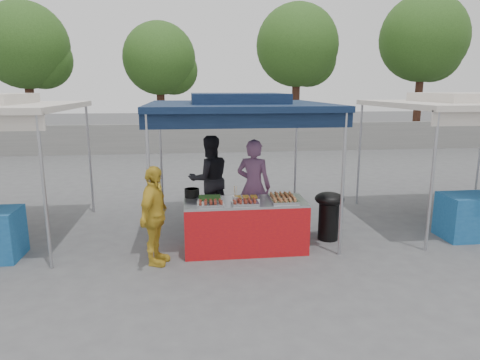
{
  "coord_description": "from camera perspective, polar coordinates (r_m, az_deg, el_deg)",
  "views": [
    {
      "loc": [
        -0.9,
        -6.83,
        2.68
      ],
      "look_at": [
        0.0,
        0.6,
        1.05
      ],
      "focal_mm": 32.0,
      "sensor_mm": 36.0,
      "label": 1
    }
  ],
  "objects": [
    {
      "name": "helper_man",
      "position": [
        8.57,
        -4.08,
        0.11
      ],
      "size": [
        0.99,
        0.85,
        1.75
      ],
      "primitive_type": "imported",
      "rotation": [
        0.0,
        0.0,
        3.38
      ],
      "color": "black",
      "rests_on": "ground_plane"
    },
    {
      "name": "customer_person",
      "position": [
        6.62,
        -11.36,
        -4.72
      ],
      "size": [
        0.62,
        0.97,
        1.54
      ],
      "primitive_type": "imported",
      "rotation": [
        0.0,
        0.0,
        1.27
      ],
      "color": "gold",
      "rests_on": "ground_plane"
    },
    {
      "name": "food_tray_bl",
      "position": [
        7.04,
        -4.06,
        -2.5
      ],
      "size": [
        0.42,
        0.3,
        0.07
      ],
      "color": "#B8B8BD",
      "rests_on": "vendor_table"
    },
    {
      "name": "back_wall",
      "position": [
        17.97,
        -4.03,
        5.6
      ],
      "size": [
        40.0,
        0.25,
        1.2
      ],
      "primitive_type": "cube",
      "color": "slate",
      "rests_on": "ground_plane"
    },
    {
      "name": "vendor_woman",
      "position": [
        7.93,
        1.83,
        -0.85
      ],
      "size": [
        0.76,
        0.65,
        1.76
      ],
      "primitive_type": "imported",
      "rotation": [
        0.0,
        0.0,
        2.71
      ],
      "color": "#7E5077",
      "rests_on": "ground_plane"
    },
    {
      "name": "ground_plane",
      "position": [
        7.39,
        0.57,
        -8.98
      ],
      "size": [
        80.0,
        80.0,
        0.0
      ],
      "primitive_type": "plane",
      "color": "#525355"
    },
    {
      "name": "crate_left",
      "position": [
        7.69,
        -3.81,
        -7.06
      ],
      "size": [
        0.45,
        0.32,
        0.27
      ],
      "primitive_type": "cube",
      "color": "#123995",
      "rests_on": "ground_plane"
    },
    {
      "name": "food_tray_fr",
      "position": [
        6.92,
        5.98,
        -2.82
      ],
      "size": [
        0.42,
        0.3,
        0.07
      ],
      "color": "#B8B8BD",
      "rests_on": "vendor_table"
    },
    {
      "name": "tree_0",
      "position": [
        20.75,
        -26.29,
        15.35
      ],
      "size": [
        3.64,
        3.6,
        6.19
      ],
      "color": "#3B2017",
      "rests_on": "ground_plane"
    },
    {
      "name": "food_tray_fl",
      "position": [
        6.74,
        -3.95,
        -3.19
      ],
      "size": [
        0.42,
        0.3,
        0.07
      ],
      "color": "#B8B8BD",
      "rests_on": "vendor_table"
    },
    {
      "name": "wok_burner",
      "position": [
        7.77,
        11.77,
        -4.14
      ],
      "size": [
        0.52,
        0.52,
        0.87
      ],
      "rotation": [
        0.0,
        0.0,
        -0.12
      ],
      "color": "black",
      "rests_on": "ground_plane"
    },
    {
      "name": "crate_stacked",
      "position": [
        7.75,
        2.36,
        -4.19
      ],
      "size": [
        0.52,
        0.37,
        0.31
      ],
      "primitive_type": "cube",
      "color": "#123995",
      "rests_on": "crate_right"
    },
    {
      "name": "vendor_table",
      "position": [
        7.15,
        0.68,
        -6.09
      ],
      "size": [
        2.0,
        0.8,
        0.85
      ],
      "color": "#B21115",
      "rests_on": "ground_plane"
    },
    {
      "name": "cooking_pot",
      "position": [
        7.29,
        -6.43,
        -1.72
      ],
      "size": [
        0.25,
        0.25,
        0.15
      ],
      "primitive_type": "cylinder",
      "color": "black",
      "rests_on": "vendor_table"
    },
    {
      "name": "food_tray_fm",
      "position": [
        6.79,
        0.66,
        -3.04
      ],
      "size": [
        0.42,
        0.3,
        0.07
      ],
      "color": "#B8B8BD",
      "rests_on": "vendor_table"
    },
    {
      "name": "food_tray_bm",
      "position": [
        7.07,
        0.81,
        -2.41
      ],
      "size": [
        0.42,
        0.3,
        0.07
      ],
      "color": "#B8B8BD",
      "rests_on": "vendor_table"
    },
    {
      "name": "food_tray_br",
      "position": [
        7.22,
        5.53,
        -2.16
      ],
      "size": [
        0.42,
        0.3,
        0.07
      ],
      "color": "#B8B8BD",
      "rests_on": "vendor_table"
    },
    {
      "name": "crate_right",
      "position": [
        7.84,
        2.34,
        -6.43
      ],
      "size": [
        0.54,
        0.38,
        0.33
      ],
      "primitive_type": "cube",
      "color": "#123995",
      "rests_on": "ground_plane"
    },
    {
      "name": "skewer_cup",
      "position": [
        6.82,
        -0.64,
        -2.79
      ],
      "size": [
        0.09,
        0.09,
        0.11
      ],
      "primitive_type": "cylinder",
      "color": "#ACADB3",
      "rests_on": "vendor_table"
    },
    {
      "name": "tree_1",
      "position": [
        20.26,
        -10.27,
        15.25
      ],
      "size": [
        3.33,
        3.24,
        5.56
      ],
      "color": "#3B2017",
      "rests_on": "ground_plane"
    },
    {
      "name": "main_canopy",
      "position": [
        7.85,
        -0.33,
        10.03
      ],
      "size": [
        3.2,
        3.2,
        2.57
      ],
      "color": "#ACADB3",
      "rests_on": "ground_plane"
    },
    {
      "name": "tree_3",
      "position": [
        22.89,
        23.5,
        16.51
      ],
      "size": [
        4.04,
        4.04,
        6.95
      ],
      "color": "#3B2017",
      "rests_on": "ground_plane"
    },
    {
      "name": "neighbor_stall_right",
      "position": [
        9.23,
        29.07,
        4.03
      ],
      "size": [
        3.2,
        3.2,
        2.57
      ],
      "color": "#ACADB3",
      "rests_on": "ground_plane"
    },
    {
      "name": "tree_2",
      "position": [
        20.6,
        8.0,
        16.91
      ],
      "size": [
        3.75,
        3.73,
        6.41
      ],
      "color": "#3B2017",
      "rests_on": "ground_plane"
    }
  ]
}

